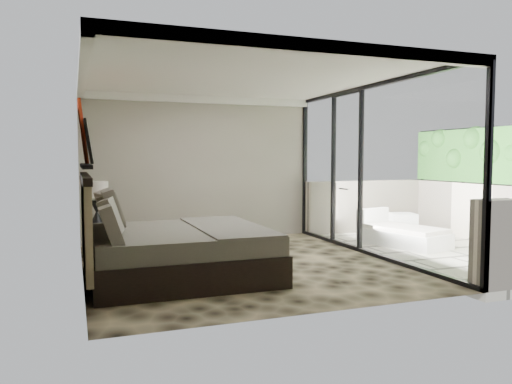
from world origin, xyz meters
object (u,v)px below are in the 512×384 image
object	(u,v)px
lounger	(401,235)
ottoman	(403,225)
nightstand	(101,241)
table_lamp	(96,197)
bed	(172,249)

from	to	relation	value
lounger	ottoman	bearing A→B (deg)	36.97
nightstand	table_lamp	size ratio (longest dim) A/B	0.68
nightstand	lounger	xyz separation A→B (m)	(5.24, -0.90, -0.05)
ottoman	bed	bearing A→B (deg)	-160.17
nightstand	lounger	size ratio (longest dim) A/B	0.28
ottoman	lounger	world-z (taller)	lounger
nightstand	table_lamp	world-z (taller)	table_lamp
nightstand	ottoman	bearing A→B (deg)	1.00
lounger	bed	bearing A→B (deg)	177.76
ottoman	table_lamp	bearing A→B (deg)	179.00
bed	ottoman	bearing A→B (deg)	19.83
lounger	table_lamp	bearing A→B (deg)	155.04
nightstand	lounger	world-z (taller)	lounger
table_lamp	ottoman	distance (m)	5.98
table_lamp	lounger	bearing A→B (deg)	-9.96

